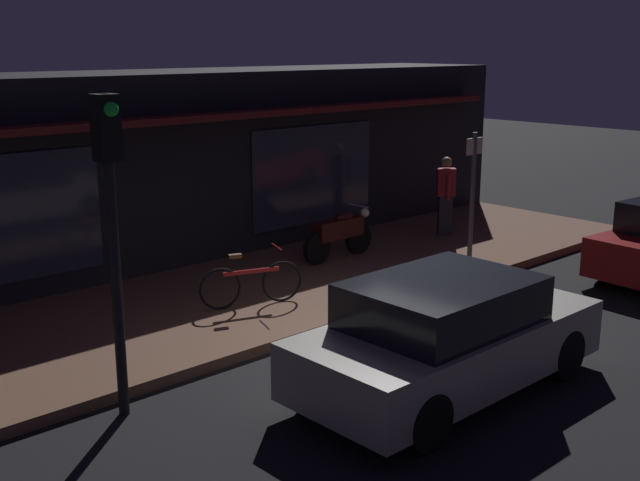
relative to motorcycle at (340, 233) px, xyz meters
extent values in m
plane|color=black|center=(-2.51, -3.50, -0.65)|extent=(60.00, 60.00, 0.00)
cube|color=brown|center=(-2.51, -0.50, -0.57)|extent=(18.00, 4.00, 0.15)
cube|color=black|center=(-2.51, 2.90, 1.15)|extent=(18.00, 2.80, 3.60)
cube|color=#262838|center=(-5.71, 1.48, 0.85)|extent=(3.20, 0.04, 2.00)
cube|color=#262838|center=(0.69, 1.48, 0.85)|extent=(3.20, 0.04, 2.00)
cube|color=#591919|center=(-2.51, 1.25, 2.20)|extent=(16.20, 0.50, 0.12)
cylinder|color=black|center=(-0.58, -0.01, -0.20)|extent=(0.60, 0.13, 0.60)
cylinder|color=black|center=(0.52, 0.01, -0.20)|extent=(0.60, 0.13, 0.60)
cube|color=black|center=(-0.03, 0.00, 0.08)|extent=(1.10, 0.29, 0.36)
ellipsoid|color=black|center=(0.12, 0.00, 0.28)|extent=(0.44, 0.25, 0.20)
sphere|color=#F9EDB7|center=(0.69, 0.01, 0.28)|extent=(0.18, 0.18, 0.18)
cylinder|color=gray|center=(0.49, 0.01, 0.45)|extent=(0.04, 0.55, 0.03)
torus|color=black|center=(-3.42, -0.92, -0.17)|extent=(0.63, 0.26, 0.66)
torus|color=black|center=(-2.48, -1.26, -0.17)|extent=(0.63, 0.26, 0.66)
cube|color=#A51E1E|center=(-2.95, -1.09, 0.05)|extent=(0.86, 0.34, 0.06)
cube|color=brown|center=(-3.19, -1.00, 0.32)|extent=(0.22, 0.14, 0.06)
cylinder|color=#A51E1E|center=(-2.56, -1.23, 0.40)|extent=(0.16, 0.40, 0.02)
cube|color=#28232D|center=(2.95, -0.17, -0.07)|extent=(0.34, 0.33, 0.85)
cube|color=maroon|center=(2.95, -0.17, 0.64)|extent=(0.43, 0.41, 0.58)
sphere|color=#8C6647|center=(2.95, -0.17, 1.06)|extent=(0.22, 0.22, 0.22)
cylinder|color=maroon|center=(3.12, 0.03, 0.57)|extent=(0.13, 0.13, 0.52)
cylinder|color=maroon|center=(2.78, -0.36, 0.57)|extent=(0.13, 0.13, 0.52)
cylinder|color=#47474C|center=(1.67, -1.78, 0.70)|extent=(0.09, 0.09, 2.40)
cube|color=beige|center=(1.67, -1.78, 1.65)|extent=(0.44, 0.03, 0.30)
cylinder|color=black|center=(-6.13, -2.80, 1.15)|extent=(0.12, 0.12, 3.60)
cube|color=black|center=(-6.13, -2.80, 2.60)|extent=(0.24, 0.24, 0.70)
sphere|color=#1ED838|center=(-6.13, -2.93, 2.80)|extent=(0.16, 0.16, 0.16)
cylinder|color=black|center=(-1.55, -4.09, -0.33)|extent=(0.64, 0.22, 0.64)
cylinder|color=black|center=(-1.55, -5.65, -0.33)|extent=(0.64, 0.22, 0.64)
cylinder|color=black|center=(-4.25, -4.10, -0.33)|extent=(0.64, 0.22, 0.64)
cylinder|color=black|center=(-4.25, -5.66, -0.33)|extent=(0.64, 0.22, 0.64)
cube|color=#9E998E|center=(-2.90, -4.88, -0.10)|extent=(4.11, 1.77, 0.68)
cube|color=black|center=(-3.05, -4.88, 0.45)|extent=(2.21, 1.61, 0.64)
cylinder|color=black|center=(2.79, -3.95, -0.33)|extent=(0.65, 0.26, 0.64)
camera|label=1|loc=(-10.12, -10.40, 3.45)|focal=44.48mm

